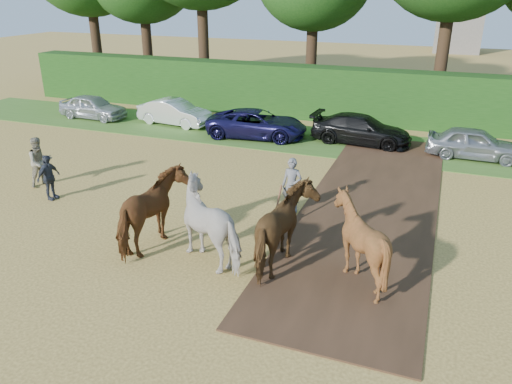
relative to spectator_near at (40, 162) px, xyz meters
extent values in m
plane|color=gold|center=(10.90, -4.25, -0.98)|extent=(120.00, 120.00, 0.00)
cube|color=#472D1C|center=(12.40, 2.75, -0.95)|extent=(4.50, 17.00, 0.05)
cube|color=#38601E|center=(10.90, 9.75, -0.96)|extent=(50.00, 5.00, 0.03)
cube|color=#14380F|center=(10.90, 14.25, 0.52)|extent=(46.00, 1.60, 3.00)
imported|color=tan|center=(0.00, 0.00, 0.00)|extent=(1.07, 1.17, 1.96)
imported|color=#282C35|center=(1.25, -0.97, -0.13)|extent=(0.51, 1.03, 1.69)
imported|color=brown|center=(6.78, -2.79, 0.18)|extent=(1.31, 2.77, 2.32)
imported|color=beige|center=(8.77, -2.67, 0.18)|extent=(2.34, 2.02, 2.32)
imported|color=#4F3418|center=(10.75, -2.55, 0.18)|extent=(1.31, 2.77, 2.32)
imported|color=brown|center=(12.74, -2.43, 0.18)|extent=(1.92, 2.15, 2.32)
cube|color=black|center=(9.82, -0.21, -0.79)|extent=(0.41, 1.00, 0.39)
cube|color=brown|center=(9.80, -0.88, -0.59)|extent=(0.15, 1.55, 0.11)
cylinder|color=brown|center=(9.59, 0.40, -0.37)|extent=(0.20, 1.12, 0.81)
cylinder|color=brown|center=(10.07, 0.39, -0.37)|extent=(0.25, 1.12, 0.81)
imported|color=gray|center=(9.84, 1.11, -0.01)|extent=(0.72, 0.48, 1.94)
imported|color=#B0B2B7|center=(-4.90, 9.53, -0.28)|extent=(4.16, 1.81, 1.39)
imported|color=silver|center=(0.30, 9.99, -0.27)|extent=(4.45, 2.03, 1.41)
imported|color=#181544|center=(5.50, 9.26, -0.27)|extent=(5.34, 2.89, 1.42)
imported|color=black|center=(10.70, 10.07, -0.27)|extent=(5.03, 2.31, 1.43)
imported|color=gray|center=(15.90, 9.56, -0.27)|extent=(4.20, 1.77, 1.42)
cylinder|color=#382616|center=(-10.10, 17.25, 1.95)|extent=(0.70, 0.70, 5.85)
cylinder|color=#382616|center=(-6.10, 17.75, 1.72)|extent=(0.70, 0.70, 5.40)
cylinder|color=#382616|center=(-1.10, 16.75, 2.28)|extent=(0.70, 0.70, 6.53)
cylinder|color=#382616|center=(5.90, 18.25, 1.61)|extent=(0.70, 0.70, 5.17)
cylinder|color=#382616|center=(13.90, 17.25, 2.06)|extent=(0.70, 0.70, 6.08)
cube|color=slate|center=(14.90, 50.75, 3.52)|extent=(5.00, 5.00, 9.00)
camera|label=1|loc=(14.29, -14.13, 6.35)|focal=35.00mm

